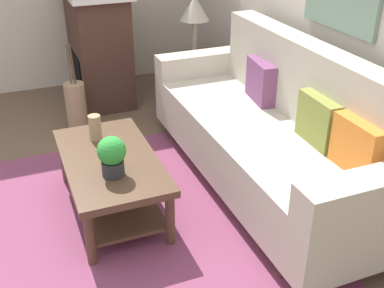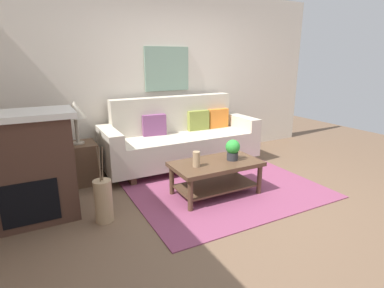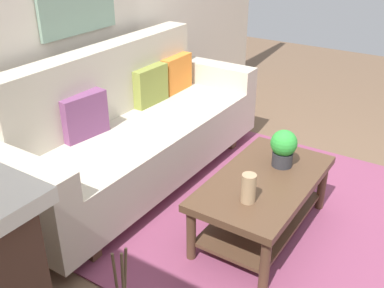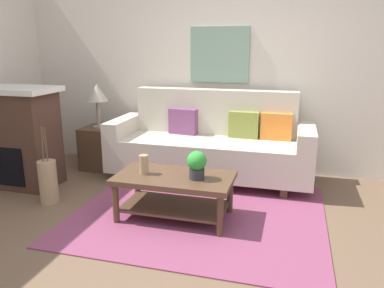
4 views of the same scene
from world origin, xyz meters
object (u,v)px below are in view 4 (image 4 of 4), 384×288
Objects in this scene: tabletop_vase at (144,165)px; table_lamp at (97,95)px; throw_pillow_olive at (244,125)px; floor_vase at (48,182)px; throw_pillow_orange at (276,127)px; fireplace at (16,136)px; potted_plant_tabletop at (197,164)px; side_table at (101,148)px; throw_pillow_plum at (183,121)px; couch at (210,145)px; framed_painting at (220,55)px; coffee_table at (174,187)px.

table_lamp is at bearing 133.04° from tabletop_vase.
floor_vase is (-1.85, -1.30, -0.45)m from throw_pillow_olive.
table_lamp is (-2.28, -0.10, 0.31)m from throw_pillow_orange.
fireplace is at bearing -127.52° from table_lamp.
potted_plant_tabletop is 0.46× the size of table_lamp.
floor_vase is (0.04, -1.20, -0.05)m from side_table.
throw_pillow_plum is 0.64× the size of side_table.
potted_plant_tabletop reaches higher than floor_vase.
floor_vase is (-1.08, -1.30, -0.45)m from throw_pillow_plum.
table_lamp reaches higher than potted_plant_tabletop.
fireplace is (-2.13, -0.79, 0.15)m from couch.
tabletop_vase is at bearing -46.96° from table_lamp.
framed_painting is at bearing 48.20° from floor_vase.
throw_pillow_olive is at bearing 19.99° from fireplace.
table_lamp is 0.49× the size of fireplace.
tabletop_vase is at bearing -174.80° from coffee_table.
throw_pillow_orange reaches higher than side_table.
potted_plant_tabletop is 0.47× the size of side_table.
framed_painting is (0.08, 1.64, 1.18)m from coffee_table.
couch is 6.73× the size of throw_pillow_orange.
fireplace is at bearing -127.52° from side_table.
framed_painting reaches higher than fireplace.
throw_pillow_orange is at bearing 30.18° from floor_vase.
potted_plant_tabletop is (-0.24, -1.32, -0.11)m from throw_pillow_olive.
couch is 6.73× the size of throw_pillow_olive.
throw_pillow_olive is at bearing 3.16° from table_lamp.
coffee_table is 5.97× the size of tabletop_vase.
throw_pillow_olive is at bearing 0.00° from throw_pillow_plum.
table_lamp reaches higher than throw_pillow_plum.
throw_pillow_plum is 0.63× the size of table_lamp.
table_lamp reaches higher than tabletop_vase.
couch is 13.15× the size of tabletop_vase.
tabletop_vase is at bearing -119.81° from throw_pillow_olive.
framed_painting is at bearing 30.50° from fireplace.
floor_vase is at bearing -179.83° from coffee_table.
fireplace is 2.54× the size of floor_vase.
coffee_table is at bearing -92.86° from framed_painting.
coffee_table is 0.95× the size of fireplace.
throw_pillow_plum reaches higher than potted_plant_tabletop.
fireplace is (-0.62, -0.81, -0.41)m from table_lamp.
table_lamp is 0.76× the size of framed_painting.
couch is 3.22× the size of framed_painting.
throw_pillow_plum is at bearing 27.63° from fireplace.
table_lamp reaches higher than floor_vase.
throw_pillow_orange is 2.32m from side_table.
couch is 2.28m from fireplace.
framed_painting is at bearing 138.41° from throw_pillow_olive.
framed_painting is at bearing 16.43° from table_lamp.
framed_painting reaches higher than floor_vase.
throw_pillow_plum is at bearing 90.46° from tabletop_vase.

